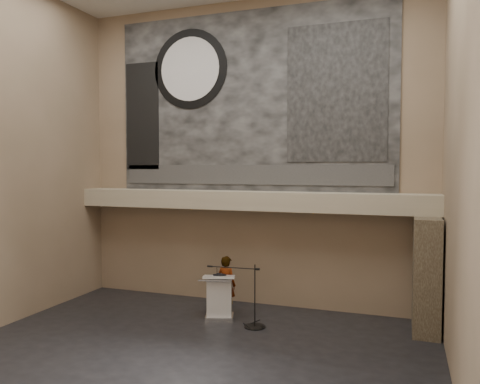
% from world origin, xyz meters
% --- Properties ---
extents(floor, '(10.00, 10.00, 0.00)m').
position_xyz_m(floor, '(0.00, 0.00, 0.00)').
color(floor, black).
rests_on(floor, ground).
extents(wall_back, '(10.00, 0.02, 8.50)m').
position_xyz_m(wall_back, '(0.00, 4.00, 4.25)').
color(wall_back, '#77634B').
rests_on(wall_back, floor).
extents(wall_front, '(10.00, 0.02, 8.50)m').
position_xyz_m(wall_front, '(0.00, -4.00, 4.25)').
color(wall_front, '#77634B').
rests_on(wall_front, floor).
extents(wall_right, '(0.02, 8.00, 8.50)m').
position_xyz_m(wall_right, '(5.00, 0.00, 4.25)').
color(wall_right, '#77634B').
rests_on(wall_right, floor).
extents(soffit, '(10.00, 0.80, 0.50)m').
position_xyz_m(soffit, '(0.00, 3.60, 2.95)').
color(soffit, tan).
rests_on(soffit, wall_back).
extents(sprinkler_left, '(0.04, 0.04, 0.06)m').
position_xyz_m(sprinkler_left, '(-1.60, 3.55, 2.67)').
color(sprinkler_left, '#B2893D').
rests_on(sprinkler_left, soffit).
extents(sprinkler_right, '(0.04, 0.04, 0.06)m').
position_xyz_m(sprinkler_right, '(1.90, 3.55, 2.67)').
color(sprinkler_right, '#B2893D').
rests_on(sprinkler_right, soffit).
extents(banner, '(8.00, 0.05, 5.00)m').
position_xyz_m(banner, '(0.00, 3.97, 5.70)').
color(banner, black).
rests_on(banner, wall_back).
extents(banner_text_strip, '(7.76, 0.02, 0.55)m').
position_xyz_m(banner_text_strip, '(0.00, 3.93, 3.65)').
color(banner_text_strip, '#2F2F2F').
rests_on(banner_text_strip, banner).
extents(banner_clock_rim, '(2.30, 0.02, 2.30)m').
position_xyz_m(banner_clock_rim, '(-1.80, 3.93, 6.70)').
color(banner_clock_rim, black).
rests_on(banner_clock_rim, banner).
extents(banner_clock_face, '(1.84, 0.02, 1.84)m').
position_xyz_m(banner_clock_face, '(-1.80, 3.91, 6.70)').
color(banner_clock_face, silver).
rests_on(banner_clock_face, banner).
extents(banner_building_print, '(2.60, 0.02, 3.60)m').
position_xyz_m(banner_building_print, '(2.40, 3.93, 5.80)').
color(banner_building_print, black).
rests_on(banner_building_print, banner).
extents(banner_brick_print, '(1.10, 0.02, 3.20)m').
position_xyz_m(banner_brick_print, '(-3.40, 3.93, 5.40)').
color(banner_brick_print, black).
rests_on(banner_brick_print, banner).
extents(stone_pier, '(0.60, 1.40, 2.70)m').
position_xyz_m(stone_pier, '(4.65, 3.15, 1.35)').
color(stone_pier, '#3F3527').
rests_on(stone_pier, floor).
extents(lectern, '(0.93, 0.78, 1.14)m').
position_xyz_m(lectern, '(-0.28, 2.43, 0.55)').
color(lectern, silver).
rests_on(lectern, floor).
extents(binder, '(0.32, 0.29, 0.04)m').
position_xyz_m(binder, '(-0.27, 2.41, 1.12)').
color(binder, black).
rests_on(binder, lectern).
extents(papers, '(0.25, 0.30, 0.00)m').
position_xyz_m(papers, '(-0.35, 2.37, 1.10)').
color(papers, silver).
rests_on(papers, lectern).
extents(speaker_person, '(0.63, 0.50, 1.52)m').
position_xyz_m(speaker_person, '(-0.27, 2.89, 0.76)').
color(speaker_person, silver).
rests_on(speaker_person, floor).
extents(mic_stand, '(1.46, 0.52, 1.53)m').
position_xyz_m(mic_stand, '(0.74, 2.08, 0.22)').
color(mic_stand, black).
rests_on(mic_stand, floor).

